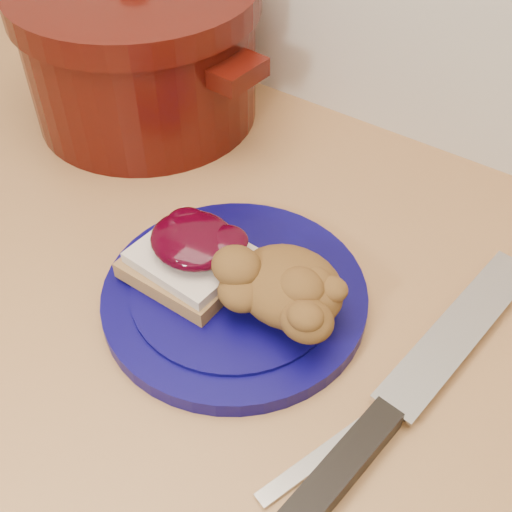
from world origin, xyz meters
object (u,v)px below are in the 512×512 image
Objects in this scene: butter_knife at (345,439)px; pepper_grinder at (131,61)px; plate at (235,296)px; dutch_oven at (141,51)px; chef_knife at (376,427)px.

pepper_grinder is at bearing 78.34° from butter_knife.
plate is 0.35m from dutch_oven.
pepper_grinder is (-0.02, 0.00, -0.02)m from dutch_oven.
chef_knife is 0.52m from dutch_oven.
butter_knife is 0.48× the size of dutch_oven.
pepper_grinder reaches higher than plate.
chef_knife is 1.03× the size of dutch_oven.
dutch_oven reaches higher than pepper_grinder.
plate is 0.17m from butter_knife.
plate is 1.90× the size of pepper_grinder.
plate is at bearing -34.88° from dutch_oven.
chef_knife is at bearing -27.26° from pepper_grinder.
chef_knife reaches higher than butter_knife.
plate is 0.18m from chef_knife.
butter_knife is at bearing -23.29° from plate.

